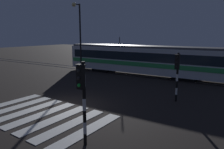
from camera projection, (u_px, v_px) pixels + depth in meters
ground_plane at (62, 107)px, 13.31m from camera, size 120.00×120.00×0.00m
rail_near at (140, 76)px, 23.03m from camera, size 80.00×0.12×0.03m
rail_far at (146, 74)px, 24.22m from camera, size 80.00×0.12×0.03m
crosswalk_zebra at (42, 115)px, 12.00m from camera, size 7.84×4.94×0.02m
traffic_light_corner_far_right at (177, 70)px, 13.93m from camera, size 0.36×0.42×3.29m
traffic_light_corner_near_right at (82, 92)px, 8.26m from camera, size 0.36×0.42×3.46m
street_lamp_trackside_left at (79, 31)px, 23.41m from camera, size 0.44×1.21×7.76m
tram at (140, 59)px, 23.50m from camera, size 18.07×2.58×4.15m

